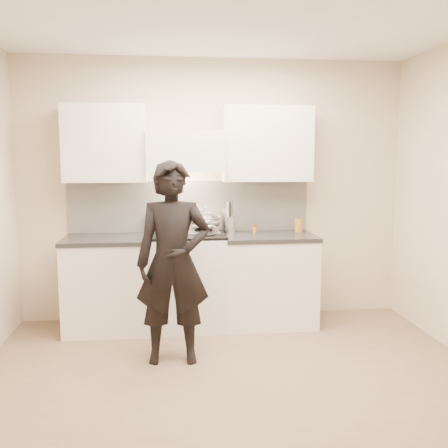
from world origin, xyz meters
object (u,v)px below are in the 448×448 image
object	(u,v)px
wok	(205,221)
person	(173,263)
counter_right	(268,279)
utensil_crock	(229,223)
stove	(187,280)

from	to	relation	value
wok	person	world-z (taller)	person
counter_right	utensil_crock	bearing A→B (deg)	155.66
utensil_crock	person	size ratio (longest dim) A/B	0.19
person	stove	bearing A→B (deg)	82.28
stove	counter_right	distance (m)	0.83
counter_right	wok	xyz separation A→B (m)	(-0.63, 0.14, 0.59)
wok	stove	bearing A→B (deg)	-144.09
stove	person	bearing A→B (deg)	-99.40
wok	utensil_crock	xyz separation A→B (m)	(0.25, 0.03, -0.03)
stove	wok	bearing A→B (deg)	35.91
stove	wok	distance (m)	0.62
wok	person	distance (m)	1.08
utensil_crock	person	distance (m)	1.21
wok	utensil_crock	bearing A→B (deg)	6.25
utensil_crock	counter_right	bearing A→B (deg)	-24.34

